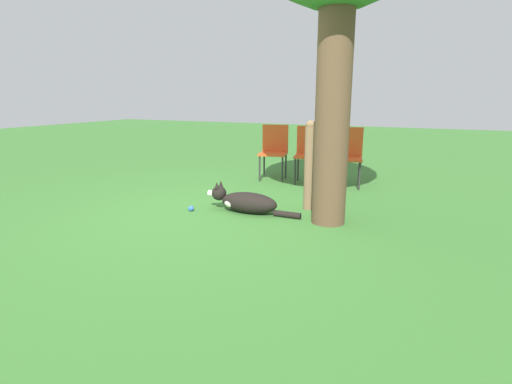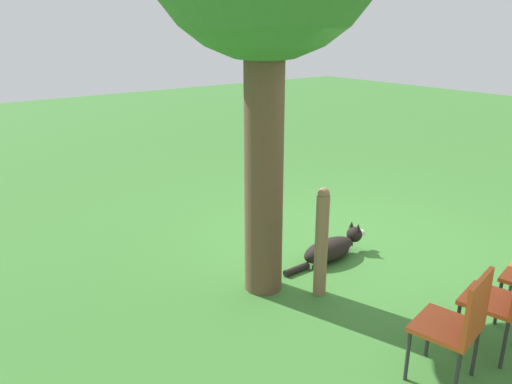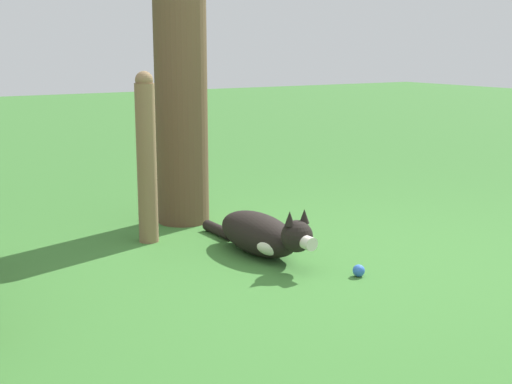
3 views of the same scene
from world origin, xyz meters
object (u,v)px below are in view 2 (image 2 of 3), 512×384
(dog, at_px, (333,248))
(fence_post, at_px, (321,242))
(red_chair_1, at_px, (505,295))
(tennis_ball, at_px, (354,236))
(red_chair_2, at_px, (459,321))

(dog, relative_size, fence_post, 1.10)
(red_chair_1, relative_size, tennis_ball, 13.38)
(fence_post, height_order, tennis_ball, fence_post)
(tennis_ball, bearing_deg, fence_post, 118.74)
(red_chair_1, bearing_deg, red_chair_2, 77.05)
(red_chair_2, xyz_separation_m, tennis_ball, (2.23, -1.42, -0.49))
(dog, xyz_separation_m, red_chair_2, (-1.99, 0.80, 0.39))
(fence_post, bearing_deg, tennis_ball, -61.26)
(red_chair_1, relative_size, red_chair_2, 1.00)
(red_chair_2, relative_size, tennis_ball, 13.38)
(fence_post, distance_m, red_chair_1, 1.62)
(red_chair_1, distance_m, tennis_ball, 2.43)
(fence_post, bearing_deg, red_chair_2, 174.65)
(dog, distance_m, red_chair_1, 2.05)
(fence_post, relative_size, red_chair_2, 1.21)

